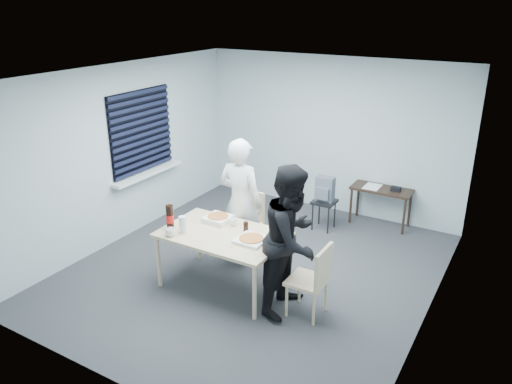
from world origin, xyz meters
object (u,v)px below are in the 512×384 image
Objects in this scene: chair_far at (248,218)px; mug_a at (171,232)px; person_white at (241,202)px; mug_b at (233,222)px; dining_table at (223,238)px; soda_bottle at (170,217)px; backpack at (325,189)px; chair_right at (314,277)px; person_black at (292,239)px; side_table at (381,193)px; stool at (324,207)px.

chair_far reaches higher than mug_a.
person_white is at bearing 71.08° from mug_a.
person_white is at bearing 108.93° from mug_b.
dining_table is 4.88× the size of soda_bottle.
person_white reaches higher than backpack.
soda_bottle is at bearing -161.40° from dining_table.
dining_table is 0.64m from mug_a.
chair_far and chair_right have the same top height.
person_black is 14.39× the size of mug_a.
person_black is at bearing -94.07° from side_table.
person_white reaches higher than mug_b.
chair_far is 1.85× the size of stool.
person_black is at bearing -94.64° from backpack.
dining_table is 3.87× the size of backpack.
chair_right reaches higher than stool.
person_black is 1.88× the size of side_table.
mug_a reaches higher than stool.
side_table is at bearing 92.22° from chair_right.
stool is at bearing 77.50° from mug_b.
soda_bottle is at bearing -108.67° from chair_far.
chair_far is 1.79m from chair_right.
backpack is (0.66, 1.21, 0.16)m from chair_far.
dining_table is at bearing 37.06° from mug_a.
chair_far is 2.86× the size of soda_bottle.
person_white is 0.43m from mug_b.
mug_a is at bearing -109.68° from stool.
person_black is (1.09, -0.64, 0.00)m from person_white.
person_white is 1.26m from person_black.
person_white is 1.88× the size of side_table.
chair_far is 1.42m from mug_a.
backpack is at bearing -90.00° from stool.
chair_far is at bearing 71.33° from soda_bottle.
chair_right is at bearing -33.94° from chair_far.
person_white reaches higher than side_table.
chair_far is at bearing 103.60° from dining_table.
person_black is 1.60m from soda_bottle.
backpack is at bearing 66.20° from soda_bottle.
mug_b is at bearing 92.50° from dining_table.
soda_bottle is (-0.63, -0.47, 0.10)m from mug_b.
soda_bottle is at bearing -120.41° from side_table.
chair_right is 1.94m from soda_bottle.
person_white is 1.00m from soda_bottle.
side_table is at bearing 62.82° from mug_a.
mug_a is (-1.64, -3.19, 0.24)m from side_table.
chair_right is 2.83m from side_table.
chair_right is 7.24× the size of mug_a.
person_black is at bearing 149.49° from person_white.
soda_bottle reaches higher than mug_b.
stool is (0.42, 2.21, -0.31)m from dining_table.
person_white reaches higher than mug_a.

